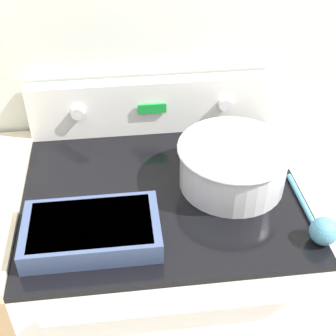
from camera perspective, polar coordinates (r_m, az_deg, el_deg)
kitchen_wall at (r=1.48m, az=-2.47°, el=15.92°), size 8.00×0.05×2.50m
stove_range at (r=1.67m, az=-0.63°, el=-14.91°), size 0.78×0.69×0.94m
control_panel at (r=1.52m, az=-2.06°, el=7.57°), size 0.78×0.07×0.18m
mixing_bowl at (r=1.31m, az=7.93°, el=0.65°), size 0.32×0.32×0.13m
casserole_dish at (r=1.18m, az=-9.29°, el=-7.44°), size 0.34×0.20×0.06m
ladle at (r=1.23m, az=18.19°, el=-6.93°), size 0.07×0.29×0.07m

